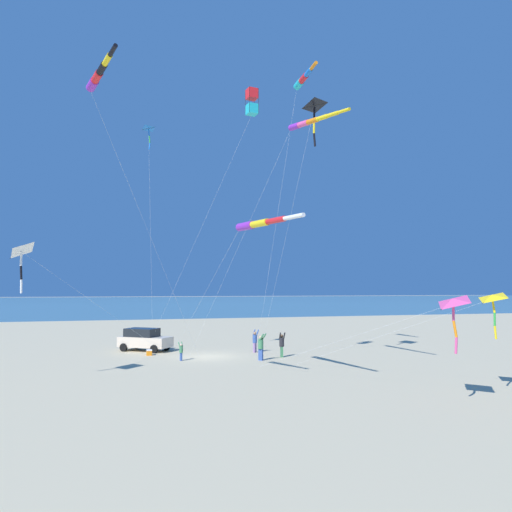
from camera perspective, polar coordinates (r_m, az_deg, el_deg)
ground_plane at (r=36.08m, az=-6.04°, el=-12.24°), size 600.00×600.00×0.00m
ocean_water_strip at (r=200.35m, az=-14.09°, el=-5.46°), size 240.00×600.00×0.01m
parked_car at (r=40.04m, az=-13.63°, el=-9.97°), size 4.04×4.56×1.85m
cooler_box at (r=37.41m, az=-13.07°, el=-11.54°), size 0.62×0.42×0.42m
person_adult_flyer at (r=33.74m, az=0.61°, el=-11.02°), size 0.69×0.68×1.94m
person_child_green_jacket at (r=34.13m, az=-9.25°, el=-11.45°), size 0.45×0.37×1.33m
person_child_grey_jacket at (r=37.93m, az=-0.14°, el=-10.35°), size 0.65×0.65×1.83m
person_bystander_far at (r=35.42m, az=3.20°, el=-10.75°), size 0.58×0.46×1.87m
kite_windsock_blue_topmost at (r=23.17m, az=-18.85°, el=20.39°), size 16.49×7.46×14.99m
kite_delta_small_distant at (r=28.26m, az=-27.07°, el=0.55°), size 11.66×9.36×7.70m
kite_delta_purple_drifting at (r=36.59m, az=-13.14°, el=14.98°), size 5.76×1.44×17.29m
kite_box_magenta_far_left at (r=32.77m, az=-0.53°, el=18.48°), size 11.33×6.54×18.60m
kite_windsock_checkered_midright at (r=26.25m, az=0.31°, el=4.01°), size 16.76×4.66×9.14m
kite_delta_teal_far_right at (r=25.51m, az=27.10°, el=-4.69°), size 12.02×6.58×5.02m
kite_windsock_long_streamer_left at (r=38.25m, az=5.85°, el=20.92°), size 6.80×2.76×21.60m
kite_delta_red_high_left at (r=33.43m, az=7.20°, el=17.93°), size 7.53×3.06×18.02m
kite_delta_orange_high_right at (r=22.35m, az=23.09°, el=-5.36°), size 13.00×6.08×4.92m
kite_windsock_black_fish_shape at (r=29.69m, az=6.61°, el=16.11°), size 14.54×6.62×15.87m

